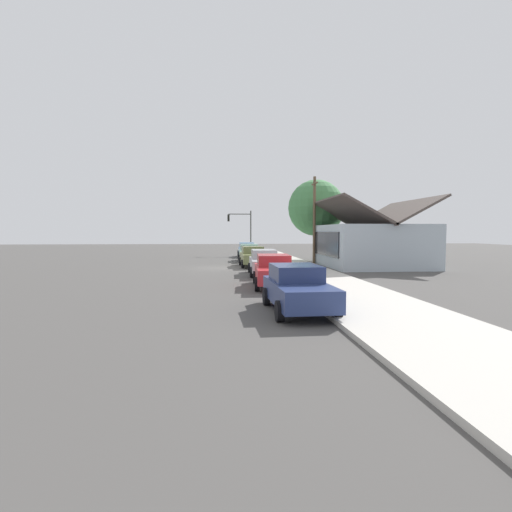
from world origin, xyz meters
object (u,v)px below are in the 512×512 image
(car_olive, at_px, (253,256))
(utility_pole_wooden, at_px, (314,218))
(car_silver, at_px, (264,262))
(car_navy, at_px, (298,288))
(traffic_light_main, at_px, (242,225))
(fire_hydrant_red, at_px, (267,257))
(car_skyblue, at_px, (247,249))
(car_seafoam, at_px, (249,252))
(car_cherry, at_px, (274,270))
(shade_tree, at_px, (316,208))

(car_olive, relative_size, utility_pole_wooden, 0.62)
(car_silver, distance_m, car_navy, 12.00)
(traffic_light_main, relative_size, fire_hydrant_red, 7.32)
(car_skyblue, bearing_deg, car_navy, 1.11)
(car_skyblue, height_order, car_seafoam, same)
(car_skyblue, height_order, car_olive, same)
(car_silver, xyz_separation_m, traffic_light_main, (-21.64, -0.34, 2.67))
(fire_hydrant_red, bearing_deg, car_silver, -7.50)
(car_skyblue, bearing_deg, fire_hydrant_red, 10.30)
(car_seafoam, relative_size, traffic_light_main, 0.89)
(car_seafoam, bearing_deg, car_navy, 1.25)
(car_skyblue, height_order, utility_pole_wooden, utility_pole_wooden)
(car_olive, height_order, car_cherry, same)
(car_silver, bearing_deg, car_cherry, 0.68)
(car_skyblue, distance_m, utility_pole_wooden, 11.19)
(car_seafoam, bearing_deg, car_cherry, 1.30)
(car_cherry, height_order, shade_tree, shade_tree)
(car_cherry, height_order, traffic_light_main, traffic_light_main)
(car_cherry, bearing_deg, car_silver, -178.07)
(car_skyblue, relative_size, traffic_light_main, 0.85)
(car_cherry, height_order, fire_hydrant_red, car_cherry)
(car_olive, bearing_deg, fire_hydrant_red, 156.76)
(car_seafoam, xyz_separation_m, shade_tree, (-0.09, 6.36, 4.17))
(car_navy, bearing_deg, utility_pole_wooden, 163.57)
(car_skyblue, bearing_deg, car_seafoam, -0.12)
(car_olive, height_order, traffic_light_main, traffic_light_main)
(car_navy, relative_size, fire_hydrant_red, 6.49)
(car_skyblue, relative_size, shade_tree, 0.58)
(car_olive, height_order, car_silver, same)
(car_seafoam, xyz_separation_m, traffic_light_main, (-9.65, -0.20, 2.68))
(car_cherry, relative_size, traffic_light_main, 0.90)
(car_seafoam, distance_m, car_olive, 5.78)
(car_olive, height_order, utility_pole_wooden, utility_pole_wooden)
(car_olive, distance_m, utility_pole_wooden, 6.93)
(car_navy, distance_m, utility_pole_wooden, 21.84)
(shade_tree, distance_m, traffic_light_main, 11.69)
(car_silver, bearing_deg, car_skyblue, -178.25)
(car_olive, relative_size, traffic_light_main, 0.90)
(car_seafoam, height_order, traffic_light_main, traffic_light_main)
(fire_hydrant_red, bearing_deg, car_skyblue, -171.06)
(car_seafoam, distance_m, car_navy, 23.98)
(car_skyblue, xyz_separation_m, car_navy, (30.27, -0.14, 0.00))
(fire_hydrant_red, bearing_deg, car_cherry, -5.20)
(car_skyblue, distance_m, fire_hydrant_red, 8.37)
(car_skyblue, bearing_deg, shade_tree, 46.35)
(car_skyblue, relative_size, fire_hydrant_red, 6.22)
(car_olive, distance_m, car_navy, 18.20)
(car_silver, distance_m, car_cherry, 5.68)
(shade_tree, bearing_deg, car_skyblue, -135.02)
(shade_tree, xyz_separation_m, fire_hydrant_red, (2.07, -4.90, -4.49))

